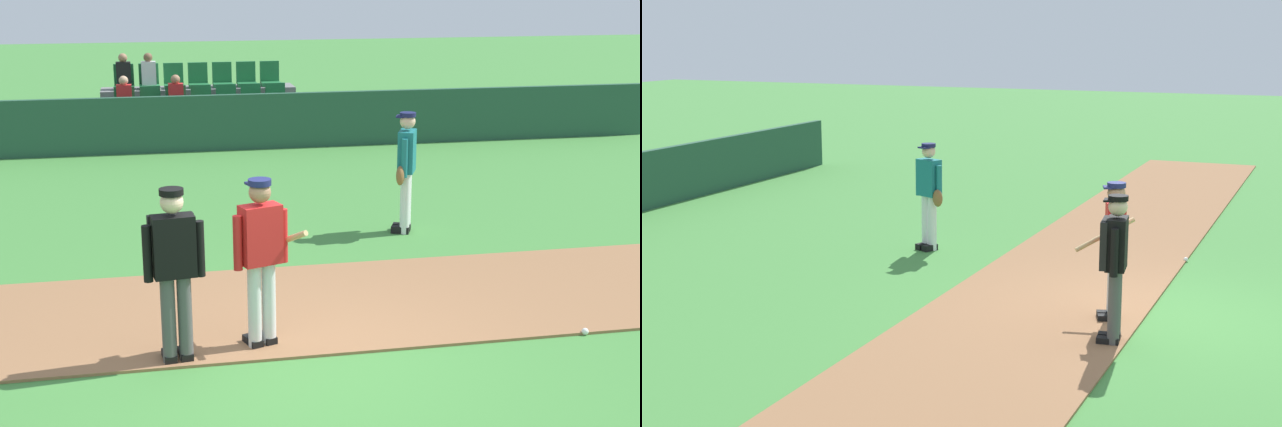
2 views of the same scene
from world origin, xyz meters
TOP-DOWN VIEW (x-y plane):
  - ground_plane at (0.00, 0.00)m, footprint 80.00×80.00m
  - infield_dirt_path at (0.00, 1.50)m, footprint 28.00×2.76m
  - batter_red_jersey at (-0.23, 0.49)m, footprint 0.74×0.68m
  - umpire_home_plate at (-1.10, 0.28)m, footprint 0.59×0.34m
  - runner_teal_jersey at (2.36, 4.18)m, footprint 0.44×0.61m
  - baseball at (3.14, 0.13)m, footprint 0.07×0.07m

SIDE VIEW (x-z plane):
  - ground_plane at x=0.00m, z-range 0.00..0.00m
  - infield_dirt_path at x=0.00m, z-range 0.00..0.03m
  - baseball at x=3.14m, z-range 0.00..0.07m
  - runner_teal_jersey at x=2.36m, z-range 0.08..1.84m
  - batter_red_jersey at x=-0.23m, z-range 0.09..1.85m
  - umpire_home_plate at x=-1.10m, z-range 0.12..1.88m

